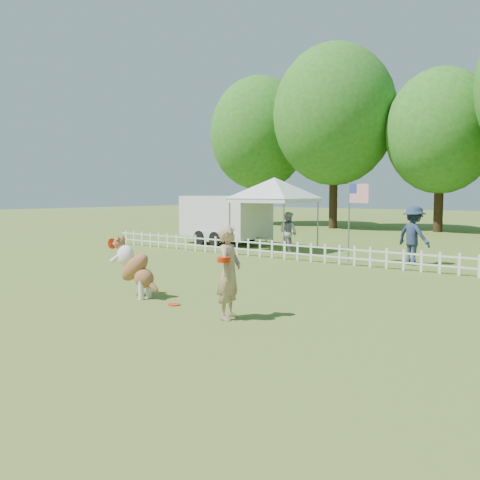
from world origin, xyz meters
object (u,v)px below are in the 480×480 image
Objects in this scene: canopy_tent_left at (274,215)px; spectator_b at (414,236)px; handler at (229,272)px; dog at (135,268)px; cargo_trailer at (225,220)px; flag_pole at (349,222)px; spectator_a at (288,233)px; frisbee_on_turf at (174,305)px.

spectator_b is (5.59, -0.67, -0.45)m from canopy_tent_left.
handler reaches higher than dog.
cargo_trailer is 1.89× the size of flag_pole.
canopy_tent_left is 1.80× the size of spectator_a.
handler is at bearing -60.20° from canopy_tent_left.
dog is 0.84× the size of spectator_a.
canopy_tent_left reaches higher than dog.
dog is 8.00m from flag_pole.
frisbee_on_turf is 0.17× the size of spectator_a.
frisbee_on_turf is 8.77m from spectator_b.
spectator_a is at bearing -9.67° from cargo_trailer.
dog is at bearing 95.20° from spectator_b.
flag_pole is (-1.96, 8.17, 0.44)m from handler.
canopy_tent_left is (-5.71, 9.45, 0.53)m from handler.
spectator_a is at bearing 9.22° from handler.
handler is 11.05m from canopy_tent_left.
frisbee_on_turf is 0.10× the size of flag_pole.
frisbee_on_turf is 12.31m from cargo_trailer.
frisbee_on_turf is at bearing -47.74° from cargo_trailer.
flag_pole is 1.97m from spectator_b.
flag_pole is 1.41× the size of spectator_b.
flag_pole reaches higher than handler.
handler is 6.51× the size of frisbee_on_turf.
dog is 11.57m from cargo_trailer.
cargo_trailer reaches higher than dog.
spectator_a is at bearing 110.11° from frisbee_on_turf.
canopy_tent_left is at bearing -6.19° from cargo_trailer.
canopy_tent_left is (-4.17, 9.28, 1.33)m from frisbee_on_turf.
canopy_tent_left reaches higher than handler.
dog is at bearing -71.09° from flag_pole.
handler is 8.78m from spectator_b.
frisbee_on_turf is at bearing -7.65° from dog.
cargo_trailer is at bearing 116.43° from dog.
spectator_a is at bearing 98.33° from dog.
flag_pole reaches higher than dog.
spectator_b reaches higher than frisbee_on_turf.
cargo_trailer reaches higher than frisbee_on_turf.
dog is at bearing 177.12° from frisbee_on_turf.
dog is 0.26× the size of cargo_trailer.
flag_pole is at bearing 174.28° from spectator_a.
spectator_a is at bearing -27.74° from canopy_tent_left.
cargo_trailer reaches higher than spectator_a.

